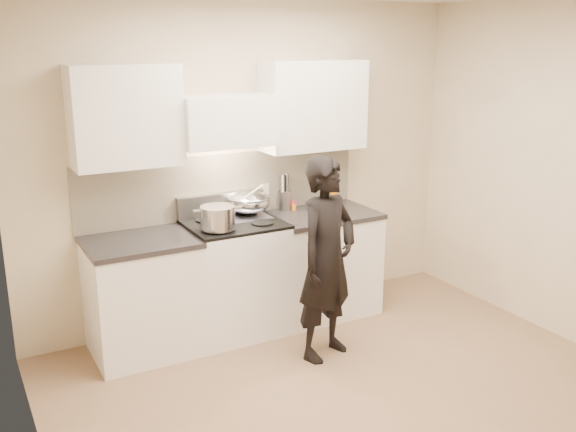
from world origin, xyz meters
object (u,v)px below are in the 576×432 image
Objects in this scene: stove at (235,277)px; counter_right at (321,262)px; wok at (249,202)px; person at (327,259)px; utensil_crock at (285,199)px.

stove reaches higher than counter_right.
wok is (0.20, 0.14, 0.58)m from stove.
person is (0.23, -0.87, -0.28)m from wok.
wok is 0.94m from person.
person is (-0.16, -0.97, -0.24)m from utensil_crock.
wok is at bearing 84.96° from person.
wok is 0.28× the size of person.
utensil_crock is (0.40, 0.10, -0.04)m from wok.
counter_right is 0.88m from person.
utensil_crock is at bearing 60.32° from person.
counter_right is 2.91× the size of utensil_crock.
stove is 0.83m from counter_right.
wok reaches higher than counter_right.
person is (-0.40, -0.72, 0.32)m from counter_right.
wok is 1.40× the size of utensil_crock.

